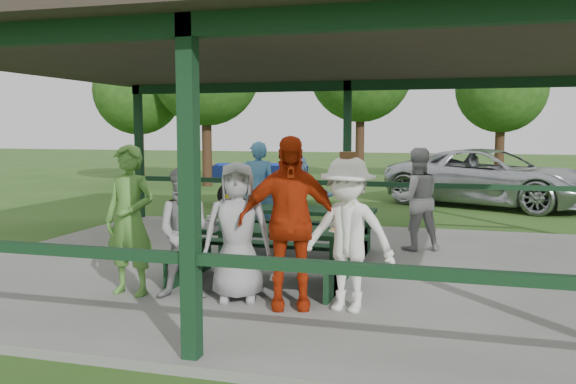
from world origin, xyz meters
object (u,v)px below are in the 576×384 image
(contestant_grey_left, at_px, (188,233))
(picnic_table_near, at_px, (260,249))
(contestant_green, at_px, (130,220))
(spectator_blue, at_px, (258,189))
(contestant_red, at_px, (289,222))
(spectator_lblue, at_px, (295,199))
(contestant_white_fedora, at_px, (347,234))
(contestant_grey_mid, at_px, (237,232))
(spectator_grey, at_px, (416,199))
(farm_trailer, at_px, (261,183))
(picnic_table_far, at_px, (297,225))
(pickup_truck, at_px, (491,178))

(contestant_grey_left, bearing_deg, picnic_table_near, 35.08)
(contestant_green, relative_size, spectator_blue, 1.03)
(contestant_red, bearing_deg, picnic_table_near, 109.23)
(contestant_red, xyz_separation_m, spectator_lblue, (-0.93, 3.69, -0.17))
(contestant_white_fedora, bearing_deg, picnic_table_near, 157.73)
(contestant_grey_left, distance_m, contestant_grey_mid, 0.61)
(contestant_red, relative_size, spectator_lblue, 1.21)
(picnic_table_near, relative_size, contestant_red, 1.23)
(picnic_table_near, xyz_separation_m, contestant_grey_left, (-0.63, -0.85, 0.32))
(contestant_white_fedora, height_order, spectator_grey, contestant_white_fedora)
(picnic_table_near, xyz_separation_m, contestant_green, (-1.39, -0.88, 0.45))
(spectator_lblue, bearing_deg, spectator_grey, -170.13)
(picnic_table_near, bearing_deg, contestant_grey_left, -126.86)
(spectator_grey, distance_m, farm_trailer, 7.48)
(picnic_table_far, distance_m, spectator_grey, 2.07)
(contestant_grey_mid, relative_size, spectator_blue, 0.92)
(contestant_green, height_order, spectator_blue, contestant_green)
(contestant_grey_mid, bearing_deg, contestant_red, -26.64)
(spectator_lblue, height_order, pickup_truck, spectator_lblue)
(contestant_grey_mid, relative_size, pickup_truck, 0.29)
(picnic_table_near, xyz_separation_m, contestant_red, (0.63, -0.87, 0.51))
(contestant_red, bearing_deg, contestant_grey_left, 162.11)
(contestant_green, relative_size, spectator_lblue, 1.14)
(farm_trailer, bearing_deg, spectator_blue, -88.75)
(spectator_lblue, bearing_deg, contestant_red, 111.98)
(picnic_table_far, height_order, contestant_grey_mid, contestant_grey_mid)
(picnic_table_far, relative_size, spectator_lblue, 1.54)
(contestant_grey_mid, xyz_separation_m, pickup_truck, (3.33, 10.87, -0.14))
(picnic_table_far, height_order, contestant_red, contestant_red)
(contestant_grey_left, bearing_deg, contestant_white_fedora, -16.97)
(picnic_table_near, distance_m, contestant_grey_mid, 0.85)
(picnic_table_far, distance_m, farm_trailer, 7.30)
(picnic_table_near, distance_m, picnic_table_far, 2.00)
(picnic_table_far, relative_size, contestant_grey_mid, 1.51)
(pickup_truck, xyz_separation_m, farm_trailer, (-6.19, -1.38, -0.18))
(contestant_red, bearing_deg, farm_trailer, 93.53)
(spectator_lblue, bearing_deg, spectator_blue, -24.38)
(spectator_lblue, bearing_deg, contestant_grey_left, 92.61)
(picnic_table_near, height_order, contestant_green, contestant_green)
(contestant_grey_left, height_order, spectator_lblue, spectator_lblue)
(contestant_grey_mid, height_order, contestant_white_fedora, contestant_white_fedora)
(spectator_lblue, height_order, spectator_blue, spectator_blue)
(picnic_table_far, xyz_separation_m, farm_trailer, (-2.85, 6.72, 0.03))
(contestant_grey_mid, xyz_separation_m, contestant_white_fedora, (1.32, -0.04, 0.04))
(picnic_table_near, bearing_deg, contestant_red, -54.16)
(picnic_table_far, distance_m, contestant_green, 3.21)
(contestant_red, height_order, contestant_white_fedora, contestant_red)
(picnic_table_near, relative_size, contestant_white_fedora, 1.35)
(picnic_table_far, relative_size, farm_trailer, 0.71)
(picnic_table_far, relative_size, contestant_white_fedora, 1.40)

